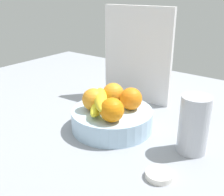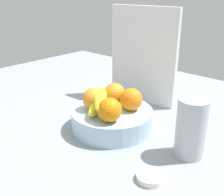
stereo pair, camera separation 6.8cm
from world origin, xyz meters
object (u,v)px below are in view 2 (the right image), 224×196
object	(u,v)px
orange_center	(94,99)
thermos_tumbler	(191,128)
banana_bunch	(100,101)
orange_back_left	(110,110)
orange_front_left	(131,99)
orange_front_right	(115,94)
cutting_board	(143,56)
jar_lid	(150,177)
fruit_bowl	(112,119)

from	to	relation	value
orange_center	thermos_tumbler	distance (cm)	30.61
banana_bunch	orange_back_left	bearing A→B (deg)	-25.65
orange_front_left	orange_center	distance (cm)	11.66
orange_front_right	cutting_board	bearing A→B (deg)	103.03
orange_front_left	jar_lid	bearing A→B (deg)	-40.77
orange_center	banana_bunch	size ratio (longest dim) A/B	0.41
banana_bunch	cutting_board	distance (cm)	29.85
cutting_board	jar_lid	distance (cm)	52.41
orange_front_right	banana_bunch	bearing A→B (deg)	-89.14
orange_front_left	cutting_board	size ratio (longest dim) A/B	0.19
orange_front_right	orange_center	size ratio (longest dim) A/B	1.00
orange_front_right	cutting_board	distance (cm)	23.17
orange_front_left	orange_back_left	size ratio (longest dim) A/B	1.00
cutting_board	jar_lid	size ratio (longest dim) A/B	5.43
orange_back_left	cutting_board	world-z (taller)	cutting_board
orange_back_left	cutting_board	bearing A→B (deg)	110.99
orange_front_left	banana_bunch	bearing A→B (deg)	-134.48
fruit_bowl	jar_lid	bearing A→B (deg)	-28.25
banana_bunch	jar_lid	xyz separation A→B (cm)	(26.37, -10.10, -8.75)
fruit_bowl	thermos_tumbler	world-z (taller)	thermos_tumbler
orange_front_right	orange_back_left	size ratio (longest dim) A/B	1.00
fruit_bowl	orange_center	world-z (taller)	orange_center
orange_center	orange_back_left	size ratio (longest dim) A/B	1.00
banana_bunch	orange_front_left	bearing A→B (deg)	45.52
orange_center	orange_back_left	xyz separation A→B (cm)	(9.28, -2.71, 0.00)
thermos_tumbler	cutting_board	bearing A→B (deg)	145.27
fruit_bowl	orange_front_right	size ratio (longest dim) A/B	3.65
fruit_bowl	orange_front_left	bearing A→B (deg)	43.50
cutting_board	orange_back_left	bearing A→B (deg)	-73.20
orange_back_left	banana_bunch	bearing A→B (deg)	154.35
fruit_bowl	orange_front_left	size ratio (longest dim) A/B	3.65
orange_front_right	orange_back_left	bearing A→B (deg)	-55.31
orange_front_right	orange_back_left	distance (cm)	12.70
orange_front_left	jar_lid	xyz separation A→B (cm)	(19.65, -16.94, -9.15)
orange_center	jar_lid	distance (cm)	31.40
cutting_board	thermos_tumbler	bearing A→B (deg)	-38.93
orange_center	thermos_tumbler	world-z (taller)	thermos_tumbler
fruit_bowl	orange_back_left	size ratio (longest dim) A/B	3.65
fruit_bowl	thermos_tumbler	bearing A→B (deg)	6.05
fruit_bowl	orange_front_right	bearing A→B (deg)	120.76
fruit_bowl	thermos_tumbler	xyz separation A→B (cm)	(25.35, 2.68, 4.88)
orange_back_left	cutting_board	xyz separation A→B (cm)	(-12.12, 31.59, 8.11)
cutting_board	thermos_tumbler	distance (cm)	41.10
fruit_bowl	orange_back_left	distance (cm)	10.26
banana_bunch	thermos_tumbler	bearing A→B (deg)	11.11
orange_back_left	thermos_tumbler	bearing A→B (deg)	23.25
orange_center	jar_lid	world-z (taller)	orange_center
orange_center	orange_back_left	distance (cm)	9.67
orange_back_left	orange_center	bearing A→B (deg)	163.70
banana_bunch	orange_center	bearing A→B (deg)	-161.85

